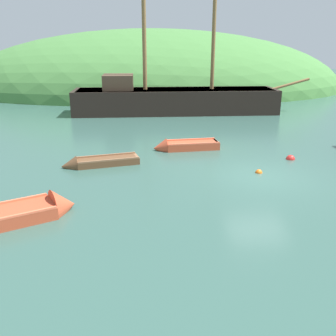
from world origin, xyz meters
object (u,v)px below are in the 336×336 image
object	(u,v)px
rowboat_center	(26,214)
buoy_orange	(259,173)
rowboat_outer_right	(183,147)
sailing_ship	(173,104)
rowboat_near_dock	(96,164)
buoy_red	(290,159)

from	to	relation	value
rowboat_center	buoy_orange	bearing A→B (deg)	-3.84
rowboat_center	rowboat_outer_right	bearing A→B (deg)	25.37
rowboat_outer_right	buoy_orange	xyz separation A→B (m)	(2.89, -3.76, -0.13)
buoy_orange	sailing_ship	bearing A→B (deg)	100.95
buoy_orange	rowboat_near_dock	bearing A→B (deg)	169.26
rowboat_outer_right	buoy_red	distance (m)	5.28
buoy_red	buoy_orange	distance (m)	2.72
sailing_ship	buoy_red	xyz separation A→B (m)	(4.74, -12.25, -0.67)
buoy_red	rowboat_center	bearing A→B (deg)	-151.58
rowboat_center	buoy_red	bearing A→B (deg)	0.07
sailing_ship	rowboat_near_dock	world-z (taller)	sailing_ship
rowboat_near_dock	buoy_orange	xyz separation A→B (m)	(6.97, -1.32, -0.09)
rowboat_center	buoy_orange	distance (m)	9.33
rowboat_center	buoy_orange	xyz separation A→B (m)	(8.49, 3.87, -0.14)
rowboat_outer_right	buoy_red	world-z (taller)	rowboat_outer_right
sailing_ship	buoy_orange	xyz separation A→B (m)	(2.72, -14.07, -0.67)
rowboat_center	buoy_orange	size ratio (longest dim) A/B	12.89
buoy_orange	buoy_red	bearing A→B (deg)	41.96
rowboat_center	rowboat_near_dock	bearing A→B (deg)	45.29
rowboat_near_dock	buoy_orange	size ratio (longest dim) A/B	12.02
rowboat_outer_right	rowboat_near_dock	world-z (taller)	rowboat_outer_right
rowboat_near_dock	buoy_orange	distance (m)	7.09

